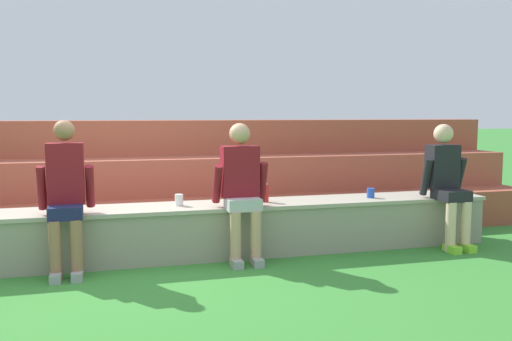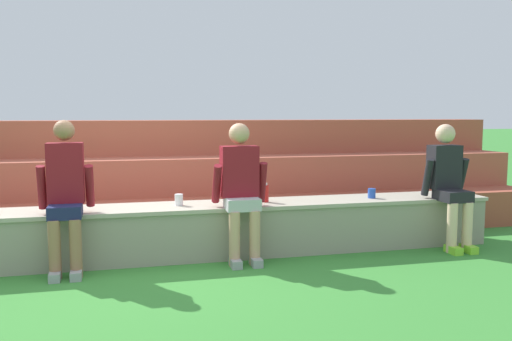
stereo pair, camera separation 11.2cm
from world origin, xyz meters
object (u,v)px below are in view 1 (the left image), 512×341
Objects in this scene: water_bottle_mid_right at (265,193)px; plastic_cup_left_end at (179,200)px; plastic_cup_middle at (371,193)px; person_left_of_center at (242,187)px; person_center at (447,181)px; person_far_left at (66,193)px.

water_bottle_mid_right is 1.72× the size of plastic_cup_left_end.
plastic_cup_left_end reaches higher than plastic_cup_middle.
person_left_of_center reaches higher than plastic_cup_middle.
person_left_of_center reaches higher than person_center.
person_far_left is 2.04m from water_bottle_mid_right.
person_center is 6.70× the size of water_bottle_mid_right.
person_far_left reaches higher than water_bottle_mid_right.
plastic_cup_middle is (1.57, 0.26, -0.16)m from person_left_of_center.
person_left_of_center is (1.68, -0.02, -0.00)m from person_far_left.
person_center is 11.50× the size of plastic_cup_left_end.
person_left_of_center is 0.68m from plastic_cup_left_end.
person_far_left is 13.20× the size of plastic_cup_middle.
plastic_cup_left_end is at bearing 14.49° from person_far_left.
person_far_left is 11.98× the size of plastic_cup_left_end.
person_left_of_center is 12.87× the size of plastic_cup_middle.
person_center is 2.07m from water_bottle_mid_right.
person_far_left reaches higher than person_left_of_center.
person_far_left is 1.13m from plastic_cup_left_end.
plastic_cup_left_end is (-0.93, 0.01, -0.04)m from water_bottle_mid_right.
plastic_cup_middle is (1.24, -0.03, -0.04)m from water_bottle_mid_right.
water_bottle_mid_right is at bearing 41.02° from person_left_of_center.
water_bottle_mid_right reaches higher than plastic_cup_middle.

